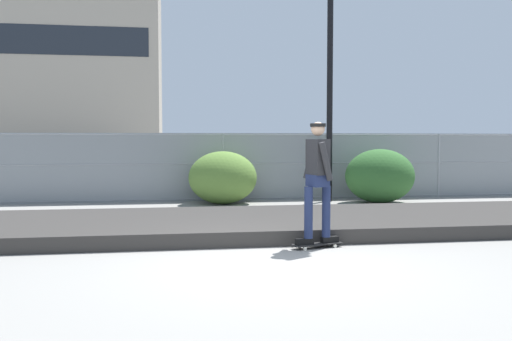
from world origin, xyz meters
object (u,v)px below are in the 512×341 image
Objects in this scene: shrub_left at (223,178)px; shrub_center at (380,176)px; skateboard at (317,244)px; parked_car_near at (70,166)px; parked_car_mid at (288,165)px; street_lamp at (330,40)px; skater at (318,174)px.

shrub_center is at bearing -5.51° from shrub_left.
skateboard is 11.03m from parked_car_near.
parked_car_mid is (1.52, 9.15, 0.78)m from skateboard.
skateboard is at bearing -120.25° from shrub_center.
street_lamp is 3.86m from shrub_center.
street_lamp is at bearing 71.91° from skater.
skateboard is 5.97m from shrub_left.
street_lamp is 8.92m from parked_car_near.
shrub_left is at bearing 99.02° from skateboard.
shrub_left is (-0.93, 5.86, -0.45)m from skater.
street_lamp is at bearing -25.50° from parked_car_near.
shrub_left is at bearing 174.49° from shrub_center.
skateboard is 1.08m from skater.
skater is 1.01× the size of shrub_center.
skateboard is at bearing 0.00° from skater.
parked_car_mid is at bearing 98.16° from street_lamp.
parked_car_mid is 4.05m from shrub_center.
skateboard is 0.18× the size of parked_car_mid.
shrub_center is (8.63, -4.09, -0.12)m from parked_car_near.
skateboard is at bearing -108.09° from street_lamp.
street_lamp is (1.97, 6.02, 3.19)m from skater.
skater is 9.28m from parked_car_mid.
skater is 5.95m from shrub_left.
street_lamp reaches higher than skateboard.
parked_car_near is (-5.45, 9.56, 0.78)m from skateboard.
skater is at bearing -120.25° from shrub_center.
street_lamp is at bearing 3.13° from shrub_left.
skateboard is at bearing -99.41° from parked_car_mid.
parked_car_near is at bearing 176.69° from parked_car_mid.
street_lamp is 4.71m from parked_car_mid.
parked_car_mid is (1.52, 9.15, -0.30)m from skater.
shrub_center is (4.12, -0.40, 0.03)m from shrub_left.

